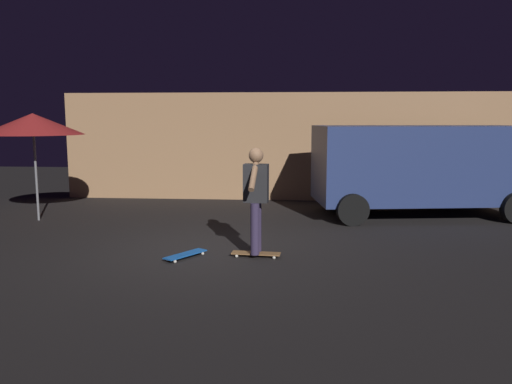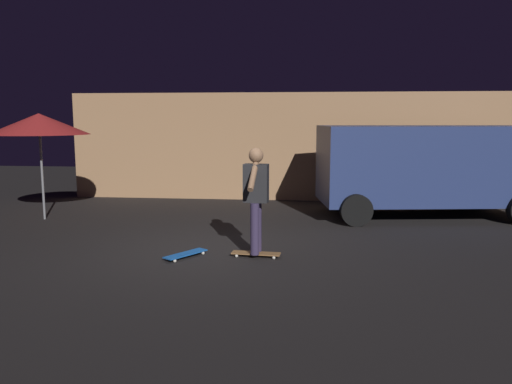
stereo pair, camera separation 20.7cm
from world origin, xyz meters
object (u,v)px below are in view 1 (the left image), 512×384
(skateboard_ridden, at_px, (256,254))
(skater, at_px, (256,193))
(parked_van, at_px, (420,165))
(patio_umbrella, at_px, (33,124))
(skateboard_spare, at_px, (185,255))

(skateboard_ridden, height_order, skater, skater)
(parked_van, xyz_separation_m, patio_umbrella, (-8.34, -1.24, 0.91))
(skateboard_ridden, bearing_deg, skater, 0.00)
(parked_van, xyz_separation_m, skateboard_spare, (-4.50, -3.97, -1.11))
(patio_umbrella, relative_size, skateboard_ridden, 2.90)
(parked_van, relative_size, skater, 2.89)
(patio_umbrella, height_order, skateboard_ridden, patio_umbrella)
(skateboard_ridden, distance_m, skater, 0.98)
(skater, bearing_deg, patio_umbrella, 152.52)
(patio_umbrella, bearing_deg, parked_van, 8.47)
(skater, bearing_deg, skateboard_spare, -172.18)
(parked_van, relative_size, skateboard_spare, 6.36)
(parked_van, distance_m, skateboard_ridden, 5.22)
(skater, bearing_deg, skateboard_ridden, 180.00)
(skateboard_ridden, bearing_deg, parked_van, 48.37)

